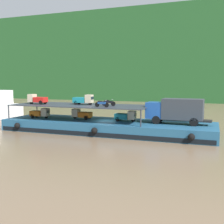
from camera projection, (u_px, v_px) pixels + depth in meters
name	position (u px, v px, depth m)	size (l,w,h in m)	color
ground_plane	(106.00, 132.00, 37.02)	(400.00, 400.00, 0.00)	#7F664C
hillside_far_bank	(176.00, 50.00, 99.45)	(149.15, 29.54, 31.46)	#235628
cargo_barge	(106.00, 126.00, 36.91)	(27.93, 8.09, 1.50)	#23567A
covered_lorry	(176.00, 110.00, 34.00)	(7.92, 2.56, 3.10)	#1E4C99
cargo_rack	(80.00, 105.00, 37.93)	(18.73, 6.68, 2.00)	#2D333D
mini_truck_lower_stern	(40.00, 113.00, 39.79)	(2.78, 1.26, 1.38)	orange
mini_truck_lower_aft	(81.00, 114.00, 38.53)	(2.75, 1.21, 1.38)	orange
mini_truck_lower_mid	(126.00, 116.00, 36.40)	(2.76, 1.24, 1.38)	teal
mini_truck_upper_stern	(37.00, 99.00, 39.32)	(2.75, 1.22, 1.38)	red
mini_truck_upper_mid	(84.00, 100.00, 38.31)	(2.75, 1.22, 1.38)	teal
motorcycle_upper_port	(102.00, 104.00, 34.66)	(1.90, 0.55, 0.87)	black
motorcycle_upper_centre	(108.00, 103.00, 36.48)	(1.90, 0.55, 0.87)	black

